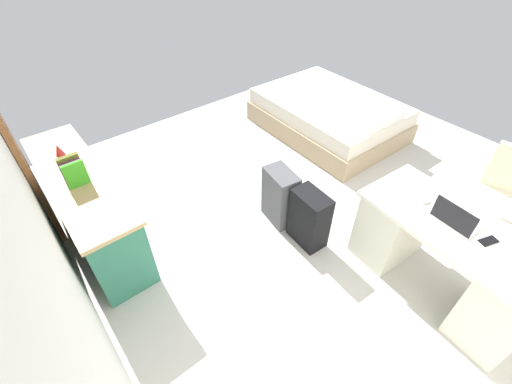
% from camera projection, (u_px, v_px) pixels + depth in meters
% --- Properties ---
extents(ground_plane, '(5.68, 5.68, 0.00)m').
position_uv_depth(ground_plane, '(322.00, 212.00, 3.68)').
color(ground_plane, beige).
extents(wall_back, '(4.62, 0.10, 2.70)m').
position_uv_depth(wall_back, '(29.00, 229.00, 1.68)').
color(wall_back, silver).
rests_on(wall_back, ground_plane).
extents(door_wooden, '(0.88, 0.05, 2.04)m').
position_uv_depth(door_wooden, '(7.00, 133.00, 2.96)').
color(door_wooden, brown).
rests_on(door_wooden, ground_plane).
extents(desk, '(1.49, 0.77, 0.73)m').
position_uv_depth(desk, '(444.00, 257.00, 2.76)').
color(desk, silver).
rests_on(desk, ground_plane).
extents(office_chair, '(0.55, 0.55, 0.94)m').
position_uv_depth(office_chair, '(498.00, 204.00, 3.17)').
color(office_chair, black).
rests_on(office_chair, ground_plane).
extents(credenza, '(1.80, 0.48, 0.76)m').
position_uv_depth(credenza, '(88.00, 206.00, 3.20)').
color(credenza, '#2D7056').
rests_on(credenza, ground_plane).
extents(bed, '(1.93, 1.45, 0.58)m').
position_uv_depth(bed, '(329.00, 115.00, 4.75)').
color(bed, tan).
rests_on(bed, ground_plane).
extents(suitcase_black, '(0.37, 0.24, 0.58)m').
position_uv_depth(suitcase_black, '(309.00, 219.00, 3.21)').
color(suitcase_black, black).
rests_on(suitcase_black, ground_plane).
extents(suitcase_spare_grey, '(0.39, 0.27, 0.60)m').
position_uv_depth(suitcase_spare_grey, '(280.00, 197.00, 3.42)').
color(suitcase_spare_grey, '#4C4C51').
rests_on(suitcase_spare_grey, ground_plane).
extents(laptop, '(0.33, 0.24, 0.21)m').
position_uv_depth(laptop, '(455.00, 219.00, 2.53)').
color(laptop, silver).
rests_on(laptop, desk).
extents(computer_mouse, '(0.07, 0.10, 0.03)m').
position_uv_depth(computer_mouse, '(426.00, 200.00, 2.73)').
color(computer_mouse, white).
rests_on(computer_mouse, desk).
extents(cell_phone_near_laptop, '(0.11, 0.15, 0.01)m').
position_uv_depth(cell_phone_near_laptop, '(488.00, 241.00, 2.43)').
color(cell_phone_near_laptop, black).
rests_on(cell_phone_near_laptop, desk).
extents(book_row, '(0.16, 0.17, 0.22)m').
position_uv_depth(book_row, '(74.00, 171.00, 2.82)').
color(book_row, green).
rests_on(book_row, credenza).
extents(figurine_small, '(0.08, 0.08, 0.11)m').
position_uv_depth(figurine_small, '(59.00, 150.00, 3.13)').
color(figurine_small, red).
rests_on(figurine_small, credenza).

